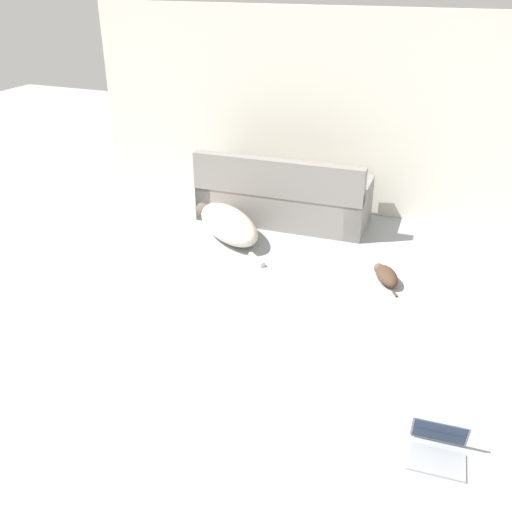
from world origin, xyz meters
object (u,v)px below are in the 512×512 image
object	(u,v)px
couch	(283,199)
dog	(226,222)
cat	(386,275)
laptop_open	(438,444)

from	to	relation	value
couch	dog	distance (m)	0.81
dog	cat	world-z (taller)	dog
couch	laptop_open	xyz separation A→B (m)	(2.19, -3.18, -0.20)
couch	cat	xyz separation A→B (m)	(1.46, -1.07, -0.20)
couch	dog	xyz separation A→B (m)	(-0.47, -0.65, -0.12)
dog	couch	bearing A→B (deg)	-85.39
dog	laptop_open	world-z (taller)	dog
couch	cat	world-z (taller)	couch
couch	cat	size ratio (longest dim) A/B	4.08
dog	laptop_open	xyz separation A→B (m)	(2.66, -2.53, -0.09)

